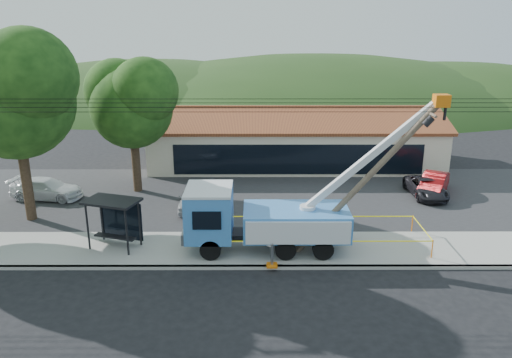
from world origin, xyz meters
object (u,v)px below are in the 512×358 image
at_px(car_red, 432,195).
at_px(car_white, 48,200).
at_px(car_dark, 425,197).
at_px(car_silver, 195,209).
at_px(bus_shelter, 115,212).
at_px(leaning_pole, 373,172).
at_px(utility_truck, 262,217).

relative_size(car_red, car_white, 0.90).
bearing_deg(car_red, car_dark, -113.39).
relative_size(car_silver, car_dark, 0.98).
bearing_deg(car_silver, bus_shelter, -121.51).
bearing_deg(car_dark, leaning_pole, -126.01).
bearing_deg(car_dark, car_white, 179.10).
bearing_deg(car_dark, bus_shelter, -159.22).
relative_size(utility_truck, car_silver, 2.97).
height_order(leaning_pole, car_red, leaning_pole).
height_order(car_white, car_dark, car_white).
distance_m(bus_shelter, car_silver, 6.62).
distance_m(leaning_pole, bus_shelter, 12.71).
bearing_deg(car_silver, car_white, 169.47).
relative_size(leaning_pole, bus_shelter, 2.57).
relative_size(leaning_pole, car_red, 1.86).
distance_m(leaning_pole, car_silver, 11.83).
distance_m(car_white, car_dark, 24.41).
xyz_separation_m(car_silver, car_dark, (14.79, 2.13, 0.00)).
height_order(bus_shelter, car_silver, bus_shelter).
bearing_deg(bus_shelter, leaning_pole, 14.81).
height_order(car_silver, car_white, car_silver).
bearing_deg(leaning_pole, bus_shelter, 177.02).
relative_size(car_white, car_dark, 1.08).
bearing_deg(utility_truck, car_silver, 124.93).
bearing_deg(bus_shelter, car_dark, 40.45).
xyz_separation_m(car_red, car_dark, (-0.67, -0.53, 0.00)).
bearing_deg(car_dark, car_red, 36.29).
height_order(bus_shelter, car_red, bus_shelter).
bearing_deg(car_white, car_red, -80.23).
height_order(car_red, car_dark, car_red).
relative_size(bus_shelter, car_silver, 0.72).
height_order(leaning_pole, car_dark, leaning_pole).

